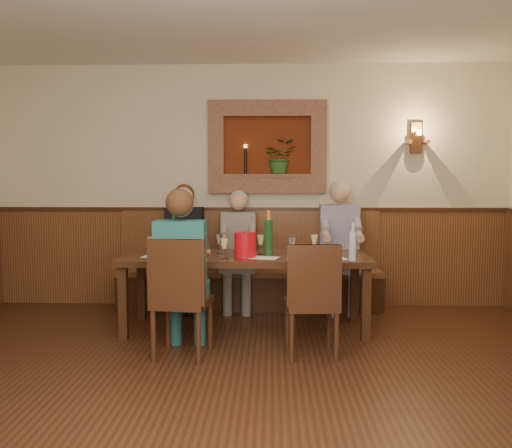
{
  "coord_description": "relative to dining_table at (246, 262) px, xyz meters",
  "views": [
    {
      "loc": [
        0.26,
        -3.67,
        1.54
      ],
      "look_at": [
        0.1,
        1.9,
        1.05
      ],
      "focal_mm": 40.0,
      "sensor_mm": 36.0,
      "label": 1
    }
  ],
  "objects": [
    {
      "name": "wine_glass_6",
      "position": [
        -0.03,
        -0.09,
        0.17
      ],
      "size": [
        0.08,
        0.08,
        0.19
      ],
      "primitive_type": null,
      "color": "#E5E189",
      "rests_on": "dining_table"
    },
    {
      "name": "tasting_sheet_c",
      "position": [
        0.8,
        -0.23,
        0.08
      ],
      "size": [
        0.36,
        0.3,
        0.0
      ],
      "primitive_type": "cube",
      "rotation": [
        0.0,
        0.0,
        0.26
      ],
      "color": "white",
      "rests_on": "dining_table"
    },
    {
      "name": "room_shell",
      "position": [
        0.0,
        -1.85,
        1.21
      ],
      "size": [
        6.04,
        6.04,
        2.82
      ],
      "color": "beige",
      "rests_on": "ground"
    },
    {
      "name": "person_bench_mid",
      "position": [
        -0.12,
        0.84,
        -0.12
      ],
      "size": [
        0.39,
        0.48,
        1.36
      ],
      "color": "#605958",
      "rests_on": "ground"
    },
    {
      "name": "tasting_sheet_d",
      "position": [
        -0.5,
        -0.28,
        0.08
      ],
      "size": [
        0.32,
        0.26,
        0.0
      ],
      "primitive_type": "cube",
      "rotation": [
        0.0,
        0.0,
        0.27
      ],
      "color": "white",
      "rests_on": "dining_table"
    },
    {
      "name": "chair_near_left",
      "position": [
        -0.51,
        -0.82,
        -0.38
      ],
      "size": [
        0.51,
        0.51,
        1.02
      ],
      "rotation": [
        0.0,
        0.0,
        -0.14
      ],
      "color": "#321C0F",
      "rests_on": "ground"
    },
    {
      "name": "wine_glass_1",
      "position": [
        0.68,
        0.09,
        0.17
      ],
      "size": [
        0.08,
        0.08,
        0.19
      ],
      "primitive_type": null,
      "color": "#E5E189",
      "rests_on": "dining_table"
    },
    {
      "name": "wine_glass_0",
      "position": [
        -0.19,
        -0.26,
        0.17
      ],
      "size": [
        0.08,
        0.08,
        0.19
      ],
      "primitive_type": null,
      "color": "#E5E189",
      "rests_on": "dining_table"
    },
    {
      "name": "person_bench_right",
      "position": [
        1.02,
        0.84,
        -0.07
      ],
      "size": [
        0.44,
        0.54,
        1.47
      ],
      "color": "navy",
      "rests_on": "ground"
    },
    {
      "name": "water_bottle",
      "position": [
        1.0,
        -0.34,
        0.22
      ],
      "size": [
        0.08,
        0.08,
        0.35
      ],
      "rotation": [
        0.0,
        0.0,
        -0.29
      ],
      "color": "silver",
      "rests_on": "dining_table"
    },
    {
      "name": "wine_glass_5",
      "position": [
        -0.5,
        -0.21,
        0.17
      ],
      "size": [
        0.08,
        0.08,
        0.19
      ],
      "primitive_type": null,
      "color": "#E5E189",
      "rests_on": "dining_table"
    },
    {
      "name": "tasting_sheet_a",
      "position": [
        -0.84,
        -0.13,
        0.08
      ],
      "size": [
        0.31,
        0.25,
        0.0
      ],
      "primitive_type": "cube",
      "rotation": [
        0.0,
        0.0,
        -0.18
      ],
      "color": "white",
      "rests_on": "dining_table"
    },
    {
      "name": "wine_glass_3",
      "position": [
        -0.9,
        -0.16,
        0.17
      ],
      "size": [
        0.08,
        0.08,
        0.19
      ],
      "primitive_type": null,
      "color": "#E5E189",
      "rests_on": "dining_table"
    },
    {
      "name": "wall_sconce",
      "position": [
        1.9,
        1.08,
        1.27
      ],
      "size": [
        0.25,
        0.2,
        0.35
      ],
      "color": "#4E2A16",
      "rests_on": "ground"
    },
    {
      "name": "wine_glass_4",
      "position": [
        0.15,
        0.06,
        0.17
      ],
      "size": [
        0.08,
        0.08,
        0.19
      ],
      "primitive_type": null,
      "color": "#E5E189",
      "rests_on": "dining_table"
    },
    {
      "name": "tasting_sheet_b",
      "position": [
        0.18,
        -0.19,
        0.08
      ],
      "size": [
        0.32,
        0.27,
        0.0
      ],
      "primitive_type": "cube",
      "rotation": [
        0.0,
        0.0,
        -0.29
      ],
      "color": "white",
      "rests_on": "dining_table"
    },
    {
      "name": "ground_plane",
      "position": [
        0.0,
        -1.85,
        -0.68
      ],
      "size": [
        6.0,
        6.0,
        0.0
      ],
      "primitive_type": "plane",
      "color": "#331C0E",
      "rests_on": "ground"
    },
    {
      "name": "spittoon_bucket",
      "position": [
        0.0,
        -0.16,
        0.19
      ],
      "size": [
        0.21,
        0.21,
        0.24
      ],
      "primitive_type": "cylinder",
      "rotation": [
        0.0,
        0.0,
        -0.02
      ],
      "color": "red",
      "rests_on": "dining_table"
    },
    {
      "name": "wine_glass_7",
      "position": [
        0.45,
        -0.15,
        0.17
      ],
      "size": [
        0.08,
        0.08,
        0.19
      ],
      "primitive_type": null,
      "color": "white",
      "rests_on": "dining_table"
    },
    {
      "name": "wine_bottle_green_a",
      "position": [
        0.22,
        -0.03,
        0.26
      ],
      "size": [
        0.1,
        0.1,
        0.44
      ],
      "rotation": [
        0.0,
        0.0,
        -0.26
      ],
      "color": "#19471E",
      "rests_on": "dining_table"
    },
    {
      "name": "wall_niche",
      "position": [
        0.24,
        1.09,
        1.13
      ],
      "size": [
        1.36,
        0.3,
        1.06
      ],
      "color": "#5E230D",
      "rests_on": "ground"
    },
    {
      "name": "wine_glass_9",
      "position": [
        -0.71,
        0.13,
        0.17
      ],
      "size": [
        0.08,
        0.08,
        0.19
      ],
      "primitive_type": null,
      "color": "white",
      "rests_on": "dining_table"
    },
    {
      "name": "wine_glass_8",
      "position": [
        1.01,
        -0.21,
        0.17
      ],
      "size": [
        0.08,
        0.08,
        0.19
      ],
      "primitive_type": null,
      "color": "white",
      "rests_on": "dining_table"
    },
    {
      "name": "person_bench_left",
      "position": [
        -0.74,
        0.84,
        -0.09
      ],
      "size": [
        0.42,
        0.52,
        1.43
      ],
      "color": "black",
      "rests_on": "ground"
    },
    {
      "name": "wainscoting",
      "position": [
        0.0,
        -1.85,
        -0.09
      ],
      "size": [
        6.02,
        6.02,
        1.15
      ],
      "color": "#4E2A16",
      "rests_on": "ground"
    },
    {
      "name": "wine_glass_2",
      "position": [
        -0.26,
        0.11,
        0.17
      ],
      "size": [
        0.08,
        0.08,
        0.19
      ],
      "primitive_type": null,
      "color": "white",
      "rests_on": "dining_table"
    },
    {
      "name": "bench",
      "position": [
        0.0,
        0.94,
        -0.35
      ],
      "size": [
        3.0,
        0.45,
        1.11
      ],
      "color": "#381E0F",
      "rests_on": "ground"
    },
    {
      "name": "wine_bottle_green_b",
      "position": [
        -0.73,
        0.12,
        0.23
      ],
      "size": [
        0.09,
        0.09,
        0.39
      ],
      "rotation": [
        0.0,
        0.0,
        -0.39
      ],
      "color": "#19471E",
      "rests_on": "dining_table"
    },
    {
      "name": "dining_table",
      "position": [
        0.0,
        0.0,
        0.0
      ],
      "size": [
        2.4,
        0.9,
        0.75
      ],
      "color": "#321C0F",
      "rests_on": "ground"
    },
    {
      "name": "chair_near_right",
      "position": [
        0.6,
        -0.79,
        -0.39
      ],
      "size": [
        0.46,
        0.46,
        0.97
      ],
      "rotation": [
        0.0,
        0.0,
        0.07
      ],
      "color": "#321C0F",
      "rests_on": "ground"
    },
    {
      "name": "person_chair_front",
      "position": [
        -0.5,
        -0.78,
        -0.09
      ],
      "size": [
        0.42,
        0.51,
        1.42
      ],
      "color": "navy",
      "rests_on": "ground"
    }
  ]
}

